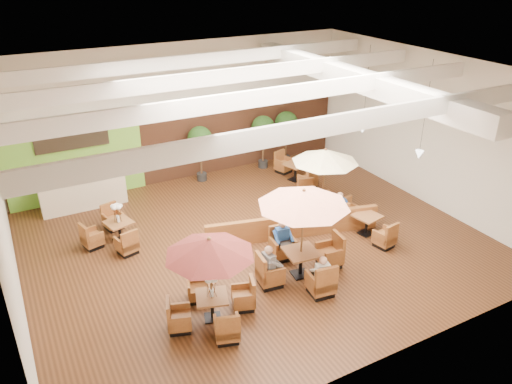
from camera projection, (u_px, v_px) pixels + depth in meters
room at (244, 123)px, 15.78m from camera, size 14.04×14.00×5.52m
service_counter at (83, 193)px, 18.20m from camera, size 3.00×0.75×1.18m
booth_divider at (294, 226)px, 16.35m from camera, size 5.75×1.58×0.81m
table_0 at (210, 264)px, 12.14m from camera, size 2.51×2.51×2.44m
table_1 at (303, 218)px, 13.77m from camera, size 2.79×2.79×2.79m
table_2 at (323, 167)px, 17.18m from camera, size 2.44×2.55×2.52m
table_3 at (113, 230)px, 16.05m from camera, size 1.70×2.45×1.47m
table_4 at (366, 225)px, 16.56m from camera, size 0.93×2.46×0.89m
table_5 at (295, 172)px, 20.49m from camera, size 1.04×2.60×0.92m
topiary_0 at (200, 141)px, 19.88m from camera, size 0.99×0.99×2.31m
topiary_1 at (263, 129)px, 21.11m from camera, size 1.00×1.00×2.33m
topiary_2 at (286, 125)px, 21.59m from camera, size 1.01×1.01×2.35m
diner_0 at (322, 271)px, 13.46m from camera, size 0.41×0.36×0.78m
diner_1 at (283, 236)px, 15.07m from camera, size 0.42×0.36×0.82m
diner_2 at (270, 262)px, 13.82m from camera, size 0.33×0.41×0.83m
diner_3 at (338, 205)px, 16.94m from camera, size 0.41×0.34×0.80m
diner_4 at (338, 205)px, 16.94m from camera, size 0.39×0.32×0.79m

